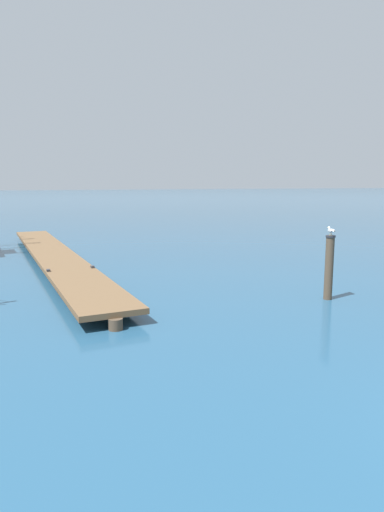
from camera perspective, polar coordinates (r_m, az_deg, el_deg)
The scene contains 3 objects.
floating_dock at distance 21.17m, azimuth -16.98°, elevation 0.03°, with size 3.48×20.51×0.53m.
mooring_piling at distance 14.65m, azimuth 16.94°, elevation -1.27°, with size 0.30×0.30×2.02m.
perched_seagull at distance 14.49m, azimuth 17.16°, elevation 3.09°, with size 0.17×0.38×0.26m.
Camera 1 is at (-7.12, -2.93, 3.66)m, focal length 31.65 mm.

